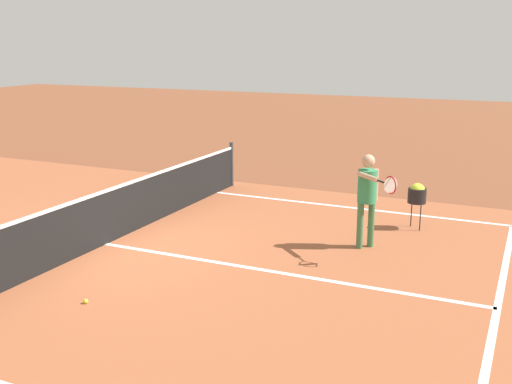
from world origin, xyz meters
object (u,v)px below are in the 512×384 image
(player_near, at_px, (368,191))
(tennis_ball_near_net, at_px, (86,301))
(net, at_px, (104,217))
(ball_hopper, at_px, (417,194))

(player_near, relative_size, tennis_ball_near_net, 24.51)
(net, bearing_deg, tennis_ball_near_net, -148.11)
(net, xyz_separation_m, tennis_ball_near_net, (-2.14, -1.33, -0.46))
(net, distance_m, player_near, 4.53)
(player_near, distance_m, tennis_ball_near_net, 4.87)
(net, height_order, tennis_ball_near_net, net)
(ball_hopper, distance_m, tennis_ball_near_net, 6.35)
(player_near, distance_m, ball_hopper, 1.62)
(player_near, xyz_separation_m, tennis_ball_near_net, (-3.84, 2.84, -0.97))
(ball_hopper, bearing_deg, net, 123.96)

